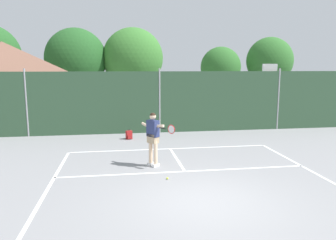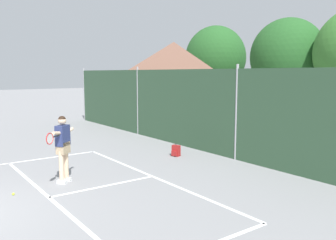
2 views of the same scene
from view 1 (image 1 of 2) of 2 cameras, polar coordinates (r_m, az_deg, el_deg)
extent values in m
plane|color=gray|center=(8.52, 6.39, -14.07)|extent=(120.00, 120.00, 0.00)
cube|color=white|center=(13.64, 0.39, -5.04)|extent=(8.20, 0.10, 0.01)
cube|color=white|center=(8.51, -22.39, -14.76)|extent=(0.10, 11.00, 0.01)
cube|color=white|center=(10.78, 2.95, -8.95)|extent=(8.20, 0.10, 0.01)
cube|color=white|center=(12.17, 1.54, -6.80)|extent=(0.10, 2.97, 0.01)
cube|color=#2D4C33|center=(16.78, -1.48, 3.11)|extent=(26.00, 0.05, 3.15)
cylinder|color=#99999E|center=(17.22, -23.51, 2.76)|extent=(0.09, 0.09, 3.30)
cylinder|color=#99999E|center=(16.77, -1.48, 3.37)|extent=(0.09, 0.09, 3.30)
cylinder|color=#99999E|center=(18.72, 18.71, 3.49)|extent=(0.09, 0.09, 3.30)
cylinder|color=#284CB2|center=(19.94, 17.00, 3.53)|extent=(0.12, 0.12, 3.05)
cube|color=white|center=(19.76, 17.36, 8.48)|extent=(0.90, 0.06, 0.60)
torus|color=#D85919|center=(19.52, 17.68, 7.82)|extent=(0.48, 0.48, 0.02)
cube|color=beige|center=(21.50, -26.47, 3.31)|extent=(5.02, 4.45, 3.02)
pyramid|color=brown|center=(21.43, -26.94, 9.74)|extent=(5.42, 4.80, 1.81)
cylinder|color=brown|center=(27.00, -15.53, 3.86)|extent=(0.36, 0.36, 2.00)
ellipsoid|color=#235623|center=(26.91, -15.81, 10.26)|extent=(4.74, 4.26, 4.74)
cylinder|color=brown|center=(26.84, -6.02, 4.15)|extent=(0.36, 0.36, 2.03)
ellipsoid|color=#38752D|center=(26.74, -6.14, 10.70)|extent=(4.82, 4.33, 4.82)
cylinder|color=brown|center=(28.14, 9.07, 4.22)|extent=(0.36, 0.36, 1.93)
ellipsoid|color=#2D6628|center=(28.04, 9.19, 9.11)|extent=(3.38, 3.04, 3.38)
cylinder|color=brown|center=(29.73, 17.09, 4.45)|extent=(0.36, 0.36, 2.20)
ellipsoid|color=#2D6628|center=(29.65, 17.35, 9.85)|extent=(3.99, 3.59, 3.99)
cube|color=silver|center=(11.40, -3.03, -7.68)|extent=(0.28, 0.26, 0.10)
cube|color=silver|center=(11.24, -2.17, -7.92)|extent=(0.28, 0.26, 0.10)
cylinder|color=beige|center=(11.28, -3.05, -5.44)|extent=(0.13, 0.13, 0.82)
cylinder|color=beige|center=(11.11, -2.19, -5.66)|extent=(0.13, 0.13, 0.82)
cube|color=tan|center=(11.08, -2.64, -3.20)|extent=(0.41, 0.43, 0.32)
cube|color=navy|center=(11.01, -2.65, -1.47)|extent=(0.44, 0.46, 0.56)
sphere|color=beige|center=(10.95, -2.67, 0.64)|extent=(0.22, 0.22, 0.22)
sphere|color=black|center=(10.94, -2.67, 0.74)|extent=(0.21, 0.21, 0.21)
cylinder|color=beige|center=(10.87, -1.83, -1.07)|extent=(0.42, 0.49, 0.17)
cylinder|color=beige|center=(11.20, -3.66, -1.04)|extent=(0.39, 0.45, 0.22)
cylinder|color=black|center=(10.76, -0.97, -1.44)|extent=(0.21, 0.26, 0.04)
torus|color=red|center=(10.56, 0.58, -1.64)|extent=(0.21, 0.25, 0.30)
cylinder|color=silver|center=(10.56, 0.58, -1.64)|extent=(0.17, 0.21, 0.26)
sphere|color=#CCE033|center=(10.04, -0.12, -10.14)|extent=(0.07, 0.07, 0.07)
cube|color=maroon|center=(15.52, -6.83, -2.60)|extent=(0.32, 0.26, 0.40)
cube|color=maroon|center=(15.42, -6.67, -2.97)|extent=(0.23, 0.13, 0.18)
torus|color=black|center=(15.48, -6.85, -1.80)|extent=(0.09, 0.04, 0.09)
camera|label=2|loc=(12.90, 46.35, 4.82)|focal=38.16mm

